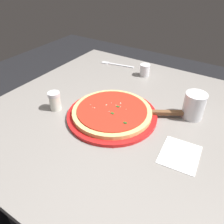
{
  "coord_description": "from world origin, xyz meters",
  "views": [
    {
      "loc": [
        -0.61,
        -0.39,
        1.24
      ],
      "look_at": [
        -0.04,
        -0.02,
        0.75
      ],
      "focal_mm": 35.51,
      "sensor_mm": 36.0,
      "label": 1
    }
  ],
  "objects_px": {
    "pizza": "(112,111)",
    "napkin_folded_right": "(180,155)",
    "cup_tall_drink": "(194,106)",
    "parmesan_shaker": "(55,101)",
    "cup_small_sauce": "(145,70)",
    "serving_plate": "(112,115)",
    "pizza_server": "(155,113)",
    "fork": "(116,64)"
  },
  "relations": [
    {
      "from": "pizza",
      "to": "napkin_folded_right",
      "type": "distance_m",
      "value": 0.29
    },
    {
      "from": "cup_tall_drink",
      "to": "parmesan_shaker",
      "type": "xyz_separation_m",
      "value": [
        -0.24,
        0.47,
        -0.01
      ]
    },
    {
      "from": "cup_small_sauce",
      "to": "pizza",
      "type": "bearing_deg",
      "value": -172.72
    },
    {
      "from": "parmesan_shaker",
      "to": "cup_tall_drink",
      "type": "bearing_deg",
      "value": -62.95
    },
    {
      "from": "serving_plate",
      "to": "cup_tall_drink",
      "type": "distance_m",
      "value": 0.3
    },
    {
      "from": "parmesan_shaker",
      "to": "serving_plate",
      "type": "bearing_deg",
      "value": -70.13
    },
    {
      "from": "pizza_server",
      "to": "cup_tall_drink",
      "type": "relative_size",
      "value": 2.12
    },
    {
      "from": "fork",
      "to": "serving_plate",
      "type": "bearing_deg",
      "value": -149.67
    },
    {
      "from": "pizza",
      "to": "cup_small_sauce",
      "type": "height_order",
      "value": "cup_small_sauce"
    },
    {
      "from": "serving_plate",
      "to": "cup_tall_drink",
      "type": "relative_size",
      "value": 3.41
    },
    {
      "from": "serving_plate",
      "to": "napkin_folded_right",
      "type": "xyz_separation_m",
      "value": [
        -0.05,
        -0.28,
        -0.01
      ]
    },
    {
      "from": "cup_tall_drink",
      "to": "napkin_folded_right",
      "type": "xyz_separation_m",
      "value": [
        -0.22,
        -0.03,
        -0.05
      ]
    },
    {
      "from": "pizza_server",
      "to": "napkin_folded_right",
      "type": "bearing_deg",
      "value": -134.05
    },
    {
      "from": "napkin_folded_right",
      "to": "fork",
      "type": "distance_m",
      "value": 0.7
    },
    {
      "from": "serving_plate",
      "to": "fork",
      "type": "distance_m",
      "value": 0.48
    },
    {
      "from": "cup_small_sauce",
      "to": "fork",
      "type": "relative_size",
      "value": 0.31
    },
    {
      "from": "pizza",
      "to": "parmesan_shaker",
      "type": "relative_size",
      "value": 4.03
    },
    {
      "from": "cup_tall_drink",
      "to": "cup_small_sauce",
      "type": "bearing_deg",
      "value": 54.39
    },
    {
      "from": "pizza_server",
      "to": "fork",
      "type": "xyz_separation_m",
      "value": [
        0.33,
        0.38,
        -0.02
      ]
    },
    {
      "from": "pizza",
      "to": "cup_small_sauce",
      "type": "bearing_deg",
      "value": 7.28
    },
    {
      "from": "cup_tall_drink",
      "to": "cup_small_sauce",
      "type": "distance_m",
      "value": 0.37
    },
    {
      "from": "cup_tall_drink",
      "to": "parmesan_shaker",
      "type": "distance_m",
      "value": 0.53
    },
    {
      "from": "cup_small_sauce",
      "to": "parmesan_shaker",
      "type": "relative_size",
      "value": 0.79
    },
    {
      "from": "pizza",
      "to": "parmesan_shaker",
      "type": "xyz_separation_m",
      "value": [
        -0.08,
        0.22,
        0.01
      ]
    },
    {
      "from": "napkin_folded_right",
      "to": "parmesan_shaker",
      "type": "bearing_deg",
      "value": 92.74
    },
    {
      "from": "cup_tall_drink",
      "to": "fork",
      "type": "relative_size",
      "value": 0.53
    },
    {
      "from": "pizza",
      "to": "cup_small_sauce",
      "type": "xyz_separation_m",
      "value": [
        0.38,
        0.05,
        0.01
      ]
    },
    {
      "from": "cup_tall_drink",
      "to": "napkin_folded_right",
      "type": "distance_m",
      "value": 0.22
    },
    {
      "from": "serving_plate",
      "to": "napkin_folded_right",
      "type": "bearing_deg",
      "value": -100.81
    },
    {
      "from": "parmesan_shaker",
      "to": "pizza",
      "type": "bearing_deg",
      "value": -70.13
    },
    {
      "from": "pizza",
      "to": "cup_small_sauce",
      "type": "distance_m",
      "value": 0.38
    },
    {
      "from": "napkin_folded_right",
      "to": "parmesan_shaker",
      "type": "distance_m",
      "value": 0.5
    },
    {
      "from": "pizza",
      "to": "parmesan_shaker",
      "type": "bearing_deg",
      "value": 109.87
    },
    {
      "from": "pizza_server",
      "to": "cup_tall_drink",
      "type": "height_order",
      "value": "cup_tall_drink"
    },
    {
      "from": "serving_plate",
      "to": "fork",
      "type": "xyz_separation_m",
      "value": [
        0.41,
        0.24,
        -0.0
      ]
    },
    {
      "from": "cup_small_sauce",
      "to": "fork",
      "type": "xyz_separation_m",
      "value": [
        0.03,
        0.19,
        -0.03
      ]
    },
    {
      "from": "serving_plate",
      "to": "pizza_server",
      "type": "relative_size",
      "value": 1.61
    },
    {
      "from": "serving_plate",
      "to": "parmesan_shaker",
      "type": "xyz_separation_m",
      "value": [
        -0.08,
        0.22,
        0.03
      ]
    },
    {
      "from": "pizza_server",
      "to": "fork",
      "type": "bearing_deg",
      "value": 49.34
    },
    {
      "from": "serving_plate",
      "to": "parmesan_shaker",
      "type": "distance_m",
      "value": 0.23
    },
    {
      "from": "serving_plate",
      "to": "napkin_folded_right",
      "type": "distance_m",
      "value": 0.29
    },
    {
      "from": "cup_tall_drink",
      "to": "cup_small_sauce",
      "type": "height_order",
      "value": "cup_tall_drink"
    }
  ]
}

